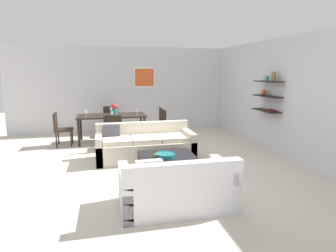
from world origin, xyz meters
TOP-DOWN VIEW (x-y plane):
  - ground_plane at (0.00, 0.00)m, footprint 18.00×18.00m
  - back_wall_unit at (0.30, 3.53)m, footprint 8.40×0.09m
  - right_wall_shelf_unit at (3.03, 0.60)m, footprint 0.34×8.20m
  - sofa_beige at (-0.13, 0.34)m, footprint 2.14×0.90m
  - loveseat_white at (-0.02, -2.10)m, footprint 1.62×0.90m
  - coffee_table at (0.14, -0.86)m, footprint 1.03×1.05m
  - decorative_bowl at (0.08, -0.89)m, footprint 0.37×0.37m
  - apple_on_coffee_table at (-0.10, -0.88)m, footprint 0.08×0.08m
  - dining_table at (-0.80, 2.14)m, footprint 1.85×0.88m
  - dining_chair_left_near at (-2.13, 1.94)m, footprint 0.44×0.44m
  - dining_chair_right_near at (0.54, 1.94)m, footprint 0.44×0.44m
  - dining_chair_right_far at (0.54, 2.33)m, footprint 0.44×0.44m
  - dining_chair_head at (-0.80, 2.98)m, footprint 0.44×0.44m
  - dining_chair_foot at (-0.80, 1.29)m, footprint 0.44×0.44m
  - wine_glass_head at (-0.80, 2.51)m, footprint 0.06×0.06m
  - wine_glass_foot at (-0.80, 1.76)m, footprint 0.07×0.07m
  - wine_glass_left_near at (-1.48, 2.03)m, footprint 0.08×0.08m
  - wine_glass_right_near at (-0.11, 2.03)m, footprint 0.06×0.06m
  - centerpiece_vase at (-0.71, 2.12)m, footprint 0.16×0.16m

SIDE VIEW (x-z plane):
  - ground_plane at x=0.00m, z-range 0.00..0.00m
  - coffee_table at x=0.14m, z-range 0.00..0.38m
  - sofa_beige at x=-0.13m, z-range -0.10..0.68m
  - loveseat_white at x=-0.02m, z-range -0.10..0.68m
  - decorative_bowl at x=0.08m, z-range 0.38..0.46m
  - apple_on_coffee_table at x=-0.10m, z-range 0.38..0.46m
  - dining_chair_left_near at x=-2.13m, z-range 0.06..0.94m
  - dining_chair_right_near at x=0.54m, z-range 0.06..0.94m
  - dining_chair_right_far at x=0.54m, z-range 0.06..0.94m
  - dining_chair_head at x=-0.80m, z-range 0.06..0.94m
  - dining_chair_foot at x=-0.80m, z-range 0.06..0.94m
  - dining_table at x=-0.80m, z-range 0.30..1.05m
  - wine_glass_foot at x=-0.80m, z-range 0.78..0.92m
  - wine_glass_right_near at x=-0.11m, z-range 0.78..0.93m
  - wine_glass_head at x=-0.80m, z-range 0.78..0.95m
  - wine_glass_left_near at x=-1.48m, z-range 0.78..0.95m
  - centerpiece_vase at x=-0.71m, z-range 0.76..1.07m
  - right_wall_shelf_unit at x=3.03m, z-range 0.00..2.70m
  - back_wall_unit at x=0.30m, z-range 0.00..2.70m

